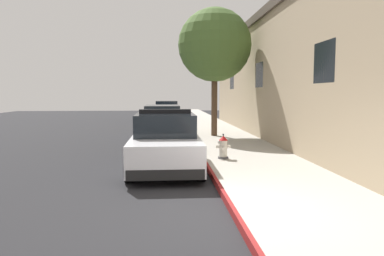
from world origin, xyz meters
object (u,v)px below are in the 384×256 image
(parked_car_dark_far, at_px, (167,111))
(fire_hydrant, at_px, (223,147))
(parked_car_silver_ahead, at_px, (162,122))
(street_tree, at_px, (215,45))
(police_cruiser, at_px, (165,142))

(parked_car_dark_far, bearing_deg, fire_hydrant, -84.70)
(parked_car_silver_ahead, relative_size, street_tree, 0.82)
(police_cruiser, height_order, street_tree, street_tree)
(parked_car_dark_far, relative_size, street_tree, 0.82)
(street_tree, bearing_deg, police_cruiser, -109.39)
(parked_car_dark_far, xyz_separation_m, street_tree, (2.19, -11.59, 3.61))
(parked_car_dark_far, bearing_deg, street_tree, -79.29)
(parked_car_silver_ahead, bearing_deg, parked_car_dark_far, 88.68)
(parked_car_silver_ahead, bearing_deg, street_tree, -17.22)
(street_tree, bearing_deg, fire_hydrant, -95.13)
(police_cruiser, relative_size, parked_car_dark_far, 1.00)
(fire_hydrant, bearing_deg, street_tree, 84.87)
(parked_car_silver_ahead, distance_m, fire_hydrant, 7.13)
(parked_car_dark_far, relative_size, fire_hydrant, 6.37)
(parked_car_silver_ahead, xyz_separation_m, street_tree, (2.44, -0.76, 3.61))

